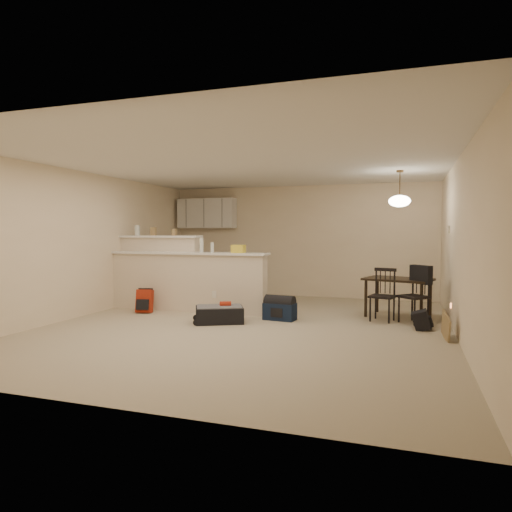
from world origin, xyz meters
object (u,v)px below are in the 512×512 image
at_px(pendant_lamp, 400,201).
at_px(dining_chair_near, 382,295).
at_px(dining_table, 398,283).
at_px(red_backpack, 145,301).
at_px(dining_chair_far, 414,295).
at_px(suitcase, 219,315).
at_px(black_daypack, 421,320).
at_px(navy_duffel, 280,311).

bearing_deg(pendant_lamp, dining_chair_near, -118.03).
height_order(dining_table, red_backpack, dining_table).
distance_m(dining_chair_far, red_backpack, 4.64).
distance_m(pendant_lamp, suitcase, 3.58).
relative_size(red_backpack, black_daypack, 1.33).
height_order(pendant_lamp, red_backpack, pendant_lamp).
distance_m(pendant_lamp, dining_chair_near, 1.64).
distance_m(suitcase, navy_duffel, 1.01).
xyz_separation_m(pendant_lamp, dining_chair_far, (0.24, -0.46, -1.54)).
height_order(dining_chair_far, black_daypack, dining_chair_far).
distance_m(red_backpack, navy_duffel, 2.51).
relative_size(pendant_lamp, suitcase, 0.83).
height_order(dining_chair_far, red_backpack, dining_chair_far).
height_order(navy_duffel, black_daypack, navy_duffel).
bearing_deg(dining_chair_far, navy_duffel, -126.09).
bearing_deg(dining_chair_near, pendant_lamp, 75.71).
distance_m(dining_table, suitcase, 3.09).
bearing_deg(dining_chair_near, navy_duffel, -151.35).
bearing_deg(red_backpack, dining_table, -0.13).
distance_m(dining_table, red_backpack, 4.48).
relative_size(dining_chair_near, black_daypack, 2.77).
bearing_deg(dining_chair_near, suitcase, -145.18).
relative_size(suitcase, black_daypack, 2.41).
height_order(dining_table, suitcase, dining_table).
relative_size(dining_chair_near, red_backpack, 2.09).
relative_size(dining_chair_far, navy_duffel, 1.75).
relative_size(dining_table, suitcase, 1.64).
bearing_deg(black_daypack, pendant_lamp, 23.59).
bearing_deg(black_daypack, red_backpack, 93.36).
distance_m(suitcase, red_backpack, 1.69).
bearing_deg(red_backpack, black_daypack, -12.17).
bearing_deg(navy_duffel, red_backpack, -171.09).
bearing_deg(dining_chair_far, suitcase, -119.68).
height_order(dining_chair_near, red_backpack, dining_chair_near).
bearing_deg(dining_table, pendant_lamp, -177.80).
relative_size(dining_table, pendant_lamp, 1.98).
bearing_deg(dining_chair_far, dining_table, 160.74).
distance_m(dining_chair_near, navy_duffel, 1.70).
xyz_separation_m(pendant_lamp, dining_chair_near, (-0.24, -0.45, -1.56)).
relative_size(dining_chair_far, suitcase, 1.21).
bearing_deg(dining_chair_far, black_daypack, -34.15).
height_order(red_backpack, black_daypack, red_backpack).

